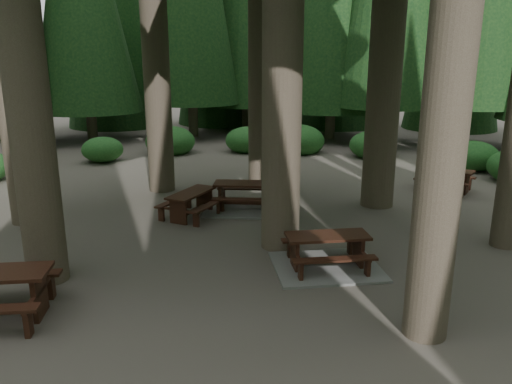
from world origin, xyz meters
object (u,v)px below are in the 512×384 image
(picnic_table_a, at_px, (327,257))
(picnic_table_b, at_px, (192,200))
(picnic_table_c, at_px, (246,200))
(picnic_table_d, at_px, (445,176))

(picnic_table_a, height_order, picnic_table_b, picnic_table_a)
(picnic_table_b, xyz_separation_m, picnic_table_c, (1.07, 1.16, -0.20))
(picnic_table_c, height_order, picnic_table_d, picnic_table_c)
(picnic_table_b, height_order, picnic_table_c, picnic_table_c)
(picnic_table_a, relative_size, picnic_table_c, 0.99)
(picnic_table_b, bearing_deg, picnic_table_a, -111.04)
(picnic_table_c, bearing_deg, picnic_table_d, 20.76)
(picnic_table_c, distance_m, picnic_table_d, 6.52)
(picnic_table_a, xyz_separation_m, picnic_table_d, (2.15, 7.15, 0.23))
(picnic_table_b, bearing_deg, picnic_table_c, -37.97)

